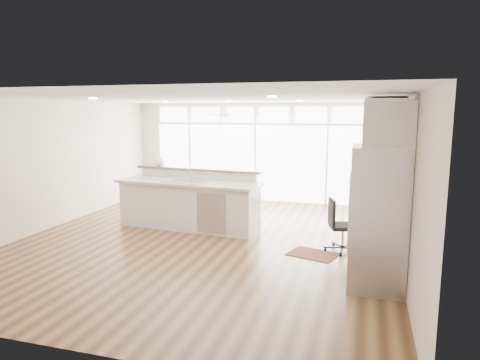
% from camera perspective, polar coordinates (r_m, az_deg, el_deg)
% --- Properties ---
extents(floor, '(7.00, 8.00, 0.02)m').
position_cam_1_polar(floor, '(8.37, -4.66, -8.09)').
color(floor, '#422914').
rests_on(floor, ground).
extents(ceiling, '(7.00, 8.00, 0.02)m').
position_cam_1_polar(ceiling, '(8.00, -4.92, 10.78)').
color(ceiling, white).
rests_on(ceiling, wall_back).
extents(wall_back, '(7.00, 0.04, 2.70)m').
position_cam_1_polar(wall_back, '(11.87, 2.19, 3.75)').
color(wall_back, beige).
rests_on(wall_back, floor).
extents(wall_front, '(7.00, 0.04, 2.70)m').
position_cam_1_polar(wall_front, '(4.64, -22.91, -5.52)').
color(wall_front, beige).
rests_on(wall_front, floor).
extents(wall_left, '(0.04, 8.00, 2.70)m').
position_cam_1_polar(wall_left, '(9.89, -24.09, 1.86)').
color(wall_left, beige).
rests_on(wall_left, floor).
extents(wall_right, '(0.04, 8.00, 2.70)m').
position_cam_1_polar(wall_right, '(7.57, 20.78, 0.06)').
color(wall_right, beige).
rests_on(wall_right, floor).
extents(glass_wall, '(5.80, 0.06, 2.08)m').
position_cam_1_polar(glass_wall, '(11.84, 2.11, 2.27)').
color(glass_wall, white).
rests_on(glass_wall, wall_back).
extents(transom_row, '(5.90, 0.06, 0.40)m').
position_cam_1_polar(transom_row, '(11.76, 2.15, 8.72)').
color(transom_row, white).
rests_on(transom_row, wall_back).
extents(desk_window, '(0.04, 0.85, 0.85)m').
position_cam_1_polar(desk_window, '(7.83, 20.41, 1.85)').
color(desk_window, white).
rests_on(desk_window, wall_right).
extents(ceiling_fan, '(1.16, 1.16, 0.32)m').
position_cam_1_polar(ceiling_fan, '(10.80, -1.96, 9.21)').
color(ceiling_fan, white).
rests_on(ceiling_fan, ceiling).
extents(recessed_lights, '(3.40, 3.00, 0.02)m').
position_cam_1_polar(recessed_lights, '(8.19, -4.40, 10.61)').
color(recessed_lights, white).
rests_on(recessed_lights, ceiling).
extents(oven_cabinet, '(0.64, 1.20, 2.50)m').
position_cam_1_polar(oven_cabinet, '(9.34, 17.92, 1.22)').
color(oven_cabinet, silver).
rests_on(oven_cabinet, floor).
extents(desk_nook, '(0.72, 1.30, 0.76)m').
position_cam_1_polar(desk_nook, '(8.04, 17.59, -6.34)').
color(desk_nook, silver).
rests_on(desk_nook, floor).
extents(upper_cabinets, '(0.64, 1.30, 0.64)m').
position_cam_1_polar(upper_cabinets, '(7.77, 18.59, 7.81)').
color(upper_cabinets, silver).
rests_on(upper_cabinets, wall_right).
extents(refrigerator, '(0.76, 0.90, 2.00)m').
position_cam_1_polar(refrigerator, '(6.29, 17.95, -4.81)').
color(refrigerator, '#ACACB0').
rests_on(refrigerator, floor).
extents(fridge_cabinet, '(0.64, 0.90, 0.60)m').
position_cam_1_polar(fridge_cabinet, '(6.12, 19.12, 7.08)').
color(fridge_cabinet, silver).
rests_on(fridge_cabinet, wall_right).
extents(framed_photos, '(0.06, 0.22, 0.80)m').
position_cam_1_polar(framed_photos, '(8.47, 20.08, 1.35)').
color(framed_photos, black).
rests_on(framed_photos, wall_right).
extents(kitchen_island, '(3.19, 1.42, 1.23)m').
position_cam_1_polar(kitchen_island, '(9.15, -6.84, -2.59)').
color(kitchen_island, silver).
rests_on(kitchen_island, floor).
extents(rug, '(0.95, 0.80, 0.01)m').
position_cam_1_polar(rug, '(7.67, 9.70, -9.72)').
color(rug, '#371B11').
rests_on(rug, floor).
extents(office_chair, '(0.59, 0.57, 0.94)m').
position_cam_1_polar(office_chair, '(7.81, 13.58, -5.95)').
color(office_chair, black).
rests_on(office_chair, floor).
extents(fishbowl, '(0.26, 0.26, 0.22)m').
position_cam_1_polar(fishbowl, '(9.84, -10.73, 2.43)').
color(fishbowl, silver).
rests_on(fishbowl, kitchen_island).
extents(monitor, '(0.09, 0.50, 0.42)m').
position_cam_1_polar(monitor, '(7.90, 17.21, -2.21)').
color(monitor, black).
rests_on(monitor, desk_nook).
extents(keyboard, '(0.17, 0.34, 0.02)m').
position_cam_1_polar(keyboard, '(7.94, 15.92, -3.56)').
color(keyboard, silver).
rests_on(keyboard, desk_nook).
extents(potted_plant, '(0.32, 0.34, 0.23)m').
position_cam_1_polar(potted_plant, '(9.26, 18.34, 9.62)').
color(potted_plant, '#255424').
rests_on(potted_plant, oven_cabinet).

